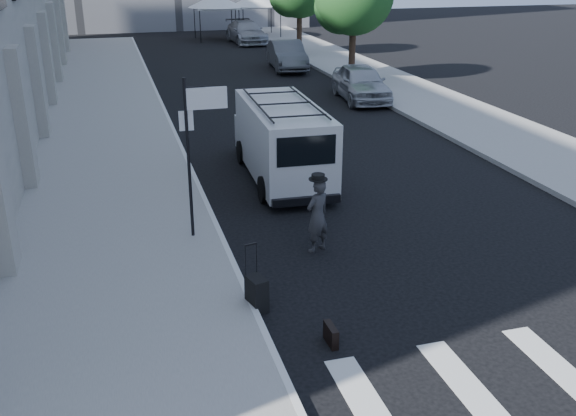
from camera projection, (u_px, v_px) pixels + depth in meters
ground at (354, 294)px, 12.13m from camera, size 120.00×120.00×0.00m
sidewalk_left at (107, 113)px, 25.32m from camera, size 4.50×48.00×0.15m
sidewalk_right at (377, 79)px, 32.24m from camera, size 4.00×56.00×0.15m
sign_pole at (198, 125)px, 13.41m from camera, size 1.03×0.07×3.50m
tent_left at (216, 1)px, 46.08m from camera, size 4.00×4.00×3.20m
tent_right at (257, 0)px, 47.33m from camera, size 4.00×4.00×3.20m
businessman at (317, 216)px, 13.59m from camera, size 0.70×0.61×1.62m
briefcase at (331, 335)px, 10.53m from camera, size 0.13×0.44×0.34m
suitcase at (257, 293)px, 11.49m from camera, size 0.38×0.50×1.23m
cargo_van at (281, 140)px, 18.01m from camera, size 2.16×5.67×2.13m
parked_car_a at (361, 83)px, 27.64m from camera, size 2.28×4.67×1.53m
parked_car_b at (287, 55)px, 34.90m from camera, size 2.08×4.79×1.53m
parked_car_c at (246, 32)px, 45.09m from camera, size 2.30×5.25×1.50m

